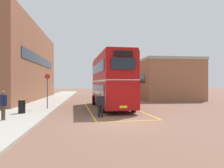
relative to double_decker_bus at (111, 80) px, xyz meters
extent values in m
plane|color=brown|center=(-0.26, 6.79, -2.51)|extent=(135.60, 135.60, 0.00)
cube|color=#A39E93|center=(-6.76, 9.19, -2.44)|extent=(4.00, 57.60, 0.14)
cube|color=brown|center=(-11.11, 10.41, 2.28)|extent=(5.50, 22.94, 9.59)
cube|color=#232D38|center=(-8.33, 10.41, 2.76)|extent=(0.06, 17.43, 1.10)
cube|color=#9E6647|center=(9.03, 12.67, 0.09)|extent=(7.57, 13.63, 5.19)
cube|color=#19232D|center=(5.21, 12.67, 0.35)|extent=(0.06, 10.36, 1.10)
cube|color=#A89E8E|center=(9.03, 12.67, 2.86)|extent=(7.69, 13.75, 0.36)
cylinder|color=black|center=(-1.45, 3.02, -2.01)|extent=(0.35, 1.02, 1.00)
cylinder|color=black|center=(1.03, 3.19, -2.01)|extent=(0.35, 1.02, 1.00)
cylinder|color=black|center=(-1.03, -3.19, -2.01)|extent=(0.35, 1.02, 1.00)
cylinder|color=black|center=(1.45, -3.02, -2.01)|extent=(0.35, 1.02, 1.00)
cube|color=#A80F0F|center=(0.00, 0.00, -1.11)|extent=(3.08, 10.18, 2.10)
cube|color=#A80F0F|center=(0.00, 0.00, 0.99)|extent=(3.06, 9.98, 2.10)
cube|color=#A80F0F|center=(0.00, 0.00, 2.14)|extent=(2.96, 9.88, 0.20)
cube|color=silver|center=(0.00, 0.00, -0.06)|extent=(3.10, 10.08, 0.14)
cube|color=#19232D|center=(-1.22, -0.08, -0.81)|extent=(0.59, 8.22, 0.84)
cube|color=#19232D|center=(-1.22, -0.08, 1.09)|extent=(0.59, 8.22, 0.84)
cube|color=#19232D|center=(1.22, 0.08, -0.81)|extent=(0.59, 8.22, 0.84)
cube|color=#19232D|center=(1.22, 0.08, 1.09)|extent=(0.59, 8.22, 0.84)
cube|color=#19232D|center=(0.34, -5.03, 1.09)|extent=(1.68, 0.15, 0.80)
cube|color=black|center=(0.34, -5.03, 1.77)|extent=(1.32, 0.13, 0.36)
cube|color=#19232D|center=(-0.34, 5.03, -0.71)|extent=(1.92, 0.17, 1.00)
cube|color=yellow|center=(0.34, -5.03, -1.88)|extent=(0.52, 0.07, 0.16)
cylinder|color=black|center=(1.81, 20.16, -2.05)|extent=(0.31, 0.93, 0.92)
cylinder|color=black|center=(4.27, 20.01, -2.05)|extent=(0.31, 0.93, 0.92)
cylinder|color=black|center=(1.48, 14.40, -2.05)|extent=(0.31, 0.93, 0.92)
cylinder|color=black|center=(3.94, 14.25, -2.05)|extent=(0.31, 0.93, 0.92)
cube|color=gold|center=(2.88, 17.21, -0.91)|extent=(2.94, 9.74, 2.60)
cube|color=silver|center=(2.88, 17.21, 0.45)|extent=(2.77, 9.34, 0.12)
cube|color=#19232D|center=(1.66, 17.28, -0.56)|extent=(0.47, 7.68, 0.96)
cube|color=#19232D|center=(4.09, 17.14, -0.56)|extent=(0.47, 7.68, 0.96)
cube|color=#19232D|center=(3.15, 22.02, -0.61)|extent=(1.91, 0.15, 1.10)
cylinder|color=black|center=(-1.15, -5.37, -2.12)|extent=(0.14, 0.14, 0.79)
cylinder|color=black|center=(-1.36, -5.36, -2.12)|extent=(0.14, 0.14, 0.79)
cube|color=black|center=(-1.25, -5.37, -1.42)|extent=(0.47, 0.24, 0.59)
cylinder|color=black|center=(-1.02, -5.38, -1.39)|extent=(0.09, 0.09, 0.56)
cylinder|color=black|center=(-1.48, -5.35, -1.39)|extent=(0.09, 0.09, 0.56)
sphere|color=#8C6647|center=(-1.25, -5.39, -0.99)|extent=(0.21, 0.21, 0.21)
cylinder|color=#473828|center=(-6.84, -6.73, -1.96)|extent=(0.14, 0.14, 0.82)
cylinder|color=#473828|center=(-6.98, -6.56, -1.96)|extent=(0.14, 0.14, 0.82)
cube|color=#141938|center=(-6.91, -6.64, -1.25)|extent=(0.48, 0.51, 0.61)
cylinder|color=#141938|center=(-6.75, -6.83, -1.22)|extent=(0.09, 0.09, 0.58)
cylinder|color=#141938|center=(-7.06, -6.46, -1.22)|extent=(0.09, 0.09, 0.58)
sphere|color=brown|center=(-6.92, -6.66, -0.80)|extent=(0.22, 0.22, 0.22)
cylinder|color=black|center=(-6.69, -3.84, -1.91)|extent=(0.48, 0.48, 0.92)
cylinder|color=olive|center=(-6.69, -3.84, -1.43)|extent=(0.51, 0.51, 0.04)
cylinder|color=#4C4C51|center=(-5.44, -1.06, -0.94)|extent=(0.08, 0.08, 2.86)
cylinder|color=red|center=(-5.44, -1.06, 0.31)|extent=(0.44, 0.06, 0.44)
cube|color=gold|center=(-2.00, -1.14, -2.51)|extent=(0.93, 12.02, 0.01)
cube|color=gold|center=(2.00, -0.87, -2.51)|extent=(0.93, 12.02, 0.01)
cube|color=gold|center=(0.41, -7.01, -2.51)|extent=(4.12, 0.40, 0.01)
camera|label=1|loc=(-2.09, -19.80, -0.26)|focal=35.10mm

